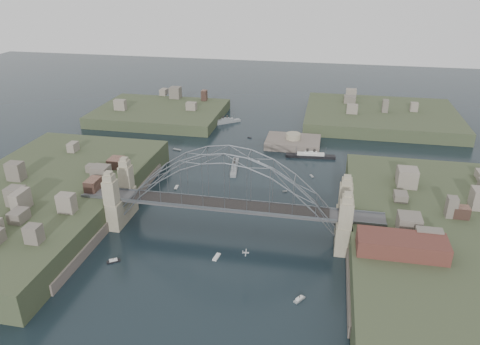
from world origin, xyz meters
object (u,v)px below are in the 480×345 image
object	(u,v)px
fort_island	(293,147)
naval_cruiser_far	(225,122)
ocean_liner	(311,156)
bridge	(227,192)
naval_cruiser_near	(235,167)
wharf_shed	(402,245)

from	to	relation	value
fort_island	naval_cruiser_far	xyz separation A→B (m)	(-34.05, 23.17, 1.14)
naval_cruiser_far	ocean_liner	size ratio (longest dim) A/B	0.69
bridge	fort_island	distance (m)	72.14
fort_island	naval_cruiser_near	world-z (taller)	fort_island
wharf_shed	naval_cruiser_far	bearing A→B (deg)	121.65
bridge	naval_cruiser_far	world-z (taller)	bridge
naval_cruiser_near	naval_cruiser_far	xyz separation A→B (m)	(-15.14, 50.60, 0.05)
fort_island	naval_cruiser_near	size ratio (longest dim) A/B	1.36
naval_cruiser_near	ocean_liner	distance (m)	31.28
bridge	ocean_liner	xyz separation A→B (m)	(19.86, 58.74, -11.60)
bridge	wharf_shed	size ratio (longest dim) A/B	4.20
fort_island	naval_cruiser_far	bearing A→B (deg)	145.77
fort_island	wharf_shed	xyz separation A→B (m)	(32.00, -84.00, 10.34)
fort_island	wharf_shed	distance (m)	90.48
wharf_shed	ocean_liner	world-z (taller)	wharf_shed
naval_cruiser_near	wharf_shed	bearing A→B (deg)	-48.01
wharf_shed	ocean_liner	bearing A→B (deg)	108.36
bridge	wharf_shed	xyz separation A→B (m)	(44.00, -14.00, -2.32)
naval_cruiser_far	ocean_liner	xyz separation A→B (m)	(41.92, -34.43, -0.07)
fort_island	naval_cruiser_far	world-z (taller)	fort_island
naval_cruiser_near	naval_cruiser_far	size ratio (longest dim) A/B	1.22
naval_cruiser_far	ocean_liner	distance (m)	54.24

